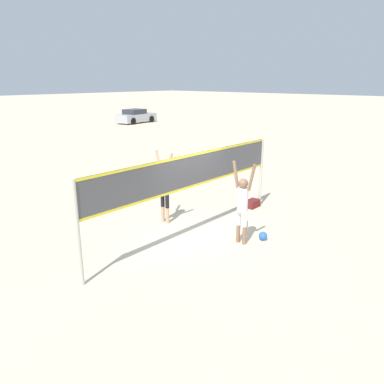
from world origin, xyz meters
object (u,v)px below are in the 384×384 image
object	(u,v)px
volleyball_net	(192,176)
parked_car_mid	(136,117)
player_spiker	(243,201)
volleyball	(263,236)
player_blocker	(165,186)
gear_bag	(252,204)

from	to	relation	value
volleyball_net	parked_car_mid	size ratio (longest dim) A/B	1.62
player_spiker	volleyball	distance (m)	1.25
volleyball	player_blocker	bearing A→B (deg)	106.26
volleyball_net	parked_car_mid	bearing A→B (deg)	53.05
player_spiker	volleyball_net	bearing A→B (deg)	21.25
volleyball_net	gear_bag	world-z (taller)	volleyball_net
volleyball_net	parked_car_mid	distance (m)	29.07
volleyball	parked_car_mid	size ratio (longest dim) A/B	0.05
volleyball_net	gear_bag	distance (m)	3.59
volleyball	gear_bag	size ratio (longest dim) A/B	0.45
volleyball_net	volleyball	xyz separation A→B (m)	(1.07, -1.65, -1.62)
volleyball	parked_car_mid	distance (m)	29.78
player_spiker	parked_car_mid	distance (m)	29.82
player_blocker	gear_bag	bearing A→B (deg)	67.97
volleyball_net	volleyball	distance (m)	2.55
volleyball_net	parked_car_mid	world-z (taller)	volleyball_net
player_spiker	parked_car_mid	world-z (taller)	player_spiker
player_blocker	parked_car_mid	bearing A→B (deg)	141.80
volleyball_net	player_spiker	size ratio (longest dim) A/B	3.22
player_spiker	gear_bag	bearing A→B (deg)	-62.65
player_spiker	gear_bag	distance (m)	3.22
player_spiker	player_blocker	bearing A→B (deg)	6.50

